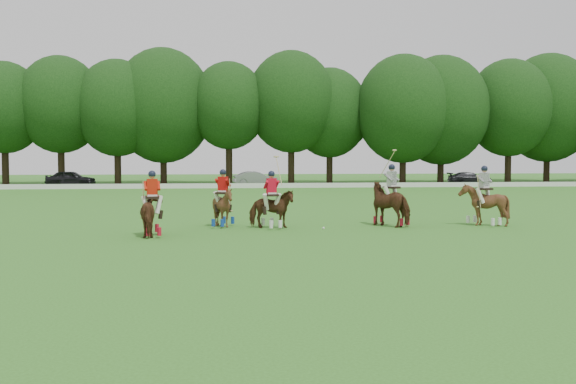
{
  "coord_description": "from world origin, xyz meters",
  "views": [
    {
      "loc": [
        -1.76,
        -20.17,
        2.69
      ],
      "look_at": [
        1.1,
        4.2,
        1.4
      ],
      "focal_mm": 40.0,
      "sensor_mm": 36.0,
      "label": 1
    }
  ],
  "objects": [
    {
      "name": "ground",
      "position": [
        0.0,
        0.0,
        0.0
      ],
      "size": [
        180.0,
        180.0,
        0.0
      ],
      "primitive_type": "plane",
      "color": "#32681D",
      "rests_on": "ground"
    },
    {
      "name": "car_left",
      "position": [
        -15.12,
        42.5,
        0.78
      ],
      "size": [
        4.69,
        2.17,
        1.56
      ],
      "primitive_type": "imported",
      "rotation": [
        0.0,
        0.0,
        1.5
      ],
      "color": "black",
      "rests_on": "ground"
    },
    {
      "name": "polo_red_b",
      "position": [
        0.47,
        4.21,
        0.78
      ],
      "size": [
        1.7,
        1.54,
        2.75
      ],
      "color": "#452112",
      "rests_on": "ground"
    },
    {
      "name": "tree_line",
      "position": [
        0.26,
        48.05,
        8.23
      ],
      "size": [
        117.98,
        14.32,
        14.75
      ],
      "color": "black",
      "rests_on": "ground"
    },
    {
      "name": "polo_red_a",
      "position": [
        -3.84,
        2.25,
        0.81
      ],
      "size": [
        1.18,
        1.94,
        2.27
      ],
      "color": "#452112",
      "rests_on": "ground"
    },
    {
      "name": "car_mid",
      "position": [
        2.4,
        42.5,
        0.72
      ],
      "size": [
        4.47,
        1.94,
        1.43
      ],
      "primitive_type": "imported",
      "rotation": [
        0.0,
        0.0,
        1.67
      ],
      "color": "gray",
      "rests_on": "ground"
    },
    {
      "name": "polo_red_c",
      "position": [
        -1.37,
        4.95,
        0.81
      ],
      "size": [
        1.69,
        1.77,
        2.26
      ],
      "color": "#452112",
      "rests_on": "ground"
    },
    {
      "name": "polo_stripe_b",
      "position": [
        8.97,
        4.22,
        0.87
      ],
      "size": [
        1.91,
        1.99,
        2.4
      ],
      "color": "#452112",
      "rests_on": "ground"
    },
    {
      "name": "car_right",
      "position": [
        24.31,
        42.5,
        0.65
      ],
      "size": [
        4.65,
        2.33,
        1.3
      ],
      "primitive_type": "imported",
      "rotation": [
        0.0,
        0.0,
        1.45
      ],
      "color": "black",
      "rests_on": "ground"
    },
    {
      "name": "boundary_rail",
      "position": [
        0.0,
        38.0,
        0.22
      ],
      "size": [
        120.0,
        0.1,
        0.44
      ],
      "primitive_type": "cube",
      "color": "white",
      "rests_on": "ground"
    },
    {
      "name": "polo_stripe_a",
      "position": [
        5.29,
        4.57,
        0.91
      ],
      "size": [
        2.02,
        2.25,
        3.0
      ],
      "color": "#452112",
      "rests_on": "ground"
    },
    {
      "name": "polo_ball",
      "position": [
        2.4,
        3.69,
        0.04
      ],
      "size": [
        0.09,
        0.09,
        0.09
      ],
      "primitive_type": "sphere",
      "color": "white",
      "rests_on": "ground"
    }
  ]
}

